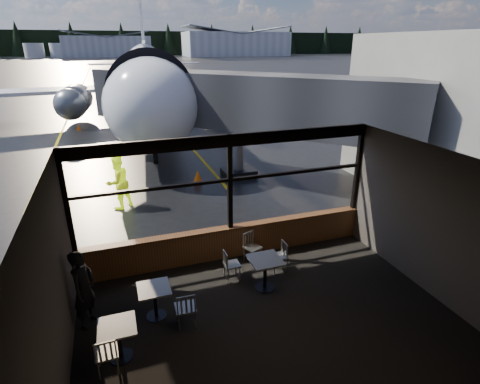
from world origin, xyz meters
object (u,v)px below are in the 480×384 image
airliner (144,41)px  chair_near_n (253,248)px  jet_bridge (272,128)px  chair_mid_s (185,308)px  cafe_table_near (265,274)px  cone_wing (78,127)px  chair_near_e (278,257)px  cone_nose (198,176)px  ground_crew (118,182)px  passenger (84,289)px  chair_left_s (107,353)px  chair_near_w (232,265)px  cafe_table_mid (155,302)px  cafe_table_left (119,342)px

airliner → chair_near_n: (0.12, -22.82, -5.37)m
jet_bridge → chair_mid_s: 9.68m
airliner → cafe_table_near: 24.66m
chair_mid_s → cone_wing: size_ratio=2.04×
cafe_table_near → chair_near_n: 1.26m
chair_near_e → cone_nose: bearing=3.5°
ground_crew → cone_wing: (-2.16, 14.75, -0.76)m
airliner → jet_bridge: (3.23, -16.87, -3.47)m
chair_near_e → passenger: bearing=96.6°
jet_bridge → passenger: jet_bridge is taller
chair_mid_s → cone_nose: chair_mid_s is taller
cone_wing → chair_near_e: bearing=-73.9°
chair_left_s → ground_crew: (0.56, 7.65, 0.56)m
chair_near_w → ground_crew: 6.16m
cafe_table_mid → chair_near_e: (3.28, 0.78, 0.04)m
chair_near_n → ground_crew: (-3.26, 5.02, 0.55)m
chair_near_w → cafe_table_near: bearing=42.6°
cafe_table_left → passenger: passenger is taller
passenger → ground_crew: 6.27m
cafe_table_near → cone_nose: (0.17, 7.92, -0.13)m
cafe_table_near → cone_nose: bearing=88.8°
chair_near_e → chair_left_s: size_ratio=0.98×
cafe_table_near → chair_near_n: (0.16, 1.25, 0.01)m
cone_nose → cone_wing: size_ratio=1.33×
jet_bridge → cafe_table_left: size_ratio=14.06×
airliner → chair_left_s: bearing=-92.8°
chair_near_e → chair_mid_s: 2.99m
cafe_table_mid → chair_left_s: 1.58m
chair_near_n → passenger: (-4.19, -1.18, 0.46)m
chair_near_n → chair_left_s: chair_near_n is taller
cafe_table_near → passenger: (-4.04, 0.08, 0.47)m
chair_near_n → cafe_table_left: bearing=11.6°
cafe_table_left → cone_nose: size_ratio=1.32×
chair_near_w → cone_wing: bearing=-167.7°
cafe_table_left → ground_crew: 7.43m
chair_near_w → ground_crew: (-2.48, 5.60, 0.58)m
chair_mid_s → cone_nose: (2.25, 8.56, -0.15)m
cafe_table_left → jet_bridge: bearing=51.1°
airliner → chair_mid_s: 25.38m
cafe_table_near → chair_near_n: chair_near_n is taller
airliner → cafe_table_near: (-0.03, -24.07, -5.38)m
chair_mid_s → cone_wing: (-3.18, 21.66, -0.22)m
chair_near_e → cone_wing: chair_near_e is taller
cafe_table_mid → chair_left_s: (-1.01, -1.22, 0.04)m
chair_near_w → chair_left_s: size_ratio=0.96×
chair_near_n → chair_left_s: 4.64m
cafe_table_mid → chair_near_n: bearing=26.8°
jet_bridge → ground_crew: 6.58m
chair_mid_s → chair_near_w: bearing=44.4°
cafe_table_mid → chair_near_w: bearing=22.3°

